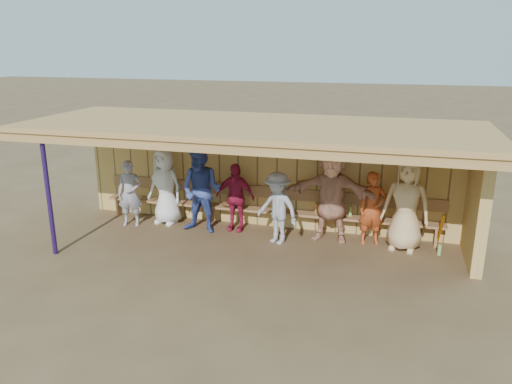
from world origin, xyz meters
TOP-DOWN VIEW (x-y plane):
  - ground at (0.00, 0.00)m, footprint 90.00×90.00m
  - player_a at (-2.96, 0.46)m, footprint 0.61×0.48m
  - player_b at (-2.25, 0.81)m, footprint 0.94×0.71m
  - player_c at (-1.26, 0.51)m, footprint 0.96×0.77m
  - player_d at (-0.60, 0.81)m, footprint 0.90×0.40m
  - player_e at (0.46, 0.34)m, footprint 1.12×0.91m
  - player_f at (1.48, 0.81)m, footprint 1.88×0.72m
  - player_g at (2.32, 0.81)m, footprint 0.63×0.49m
  - player_h at (2.96, 0.69)m, footprint 1.02×0.77m
  - dugout_structure at (0.39, 0.69)m, footprint 8.80×3.20m
  - bench at (0.00, 1.12)m, footprint 7.60×0.34m
  - dugout_equipment at (-0.75, 0.99)m, footprint 7.30×0.62m

SIDE VIEW (x-z plane):
  - ground at x=0.00m, z-range 0.00..0.00m
  - dugout_equipment at x=-0.75m, z-range 0.09..0.89m
  - bench at x=0.00m, z-range 0.06..0.99m
  - player_a at x=-2.96m, z-range 0.00..1.49m
  - player_e at x=0.46m, z-range 0.00..1.50m
  - player_d at x=-0.60m, z-range 0.00..1.51m
  - player_g at x=2.32m, z-range 0.00..1.51m
  - player_b at x=-2.25m, z-range 0.00..1.74m
  - player_c at x=-1.26m, z-range 0.00..1.87m
  - player_h at x=2.96m, z-range 0.00..1.89m
  - player_f at x=1.48m, z-range 0.00..1.99m
  - dugout_structure at x=0.39m, z-range 0.44..2.94m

